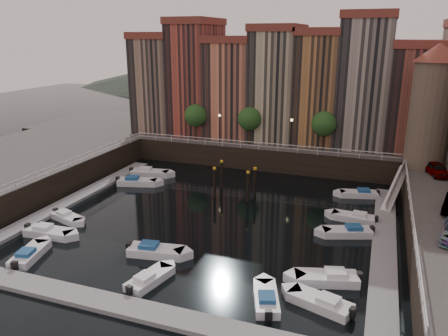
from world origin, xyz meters
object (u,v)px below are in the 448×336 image
at_px(gangway, 396,186).
at_px(car_a, 437,170).
at_px(corner_tower, 432,105).
at_px(mooring_pilings, 234,182).
at_px(boat_left_0, 48,232).
at_px(boat_left_1, 67,217).
at_px(boat_left_3, 137,182).

xyz_separation_m(gangway, car_a, (3.94, 1.49, 1.78)).
bearing_deg(corner_tower, gangway, -122.80).
bearing_deg(corner_tower, car_a, -71.03).
bearing_deg(mooring_pilings, gangway, 13.22).
bearing_deg(corner_tower, boat_left_0, -143.35).
relative_size(mooring_pilings, boat_left_0, 1.01).
xyz_separation_m(boat_left_1, boat_left_3, (0.91, 11.71, 0.07)).
distance_m(corner_tower, boat_left_3, 35.10).
height_order(corner_tower, car_a, corner_tower).
bearing_deg(boat_left_0, gangway, 30.28).
bearing_deg(boat_left_3, gangway, -7.27).
height_order(boat_left_0, boat_left_1, boat_left_0).
xyz_separation_m(boat_left_0, boat_left_3, (0.11, 15.19, 0.02)).
bearing_deg(boat_left_1, mooring_pilings, 59.81).
relative_size(corner_tower, gangway, 1.66).
distance_m(corner_tower, gangway, 9.86).
relative_size(gangway, boat_left_1, 1.99).
height_order(gangway, car_a, car_a).
relative_size(boat_left_0, car_a, 1.18).
xyz_separation_m(corner_tower, boat_left_0, (-32.57, -24.23, -9.83)).
distance_m(mooring_pilings, boat_left_3, 12.53).
relative_size(corner_tower, car_a, 3.38).
bearing_deg(mooring_pilings, boat_left_3, -177.58).
bearing_deg(car_a, corner_tower, 91.34).
relative_size(corner_tower, boat_left_0, 2.86).
height_order(boat_left_3, car_a, car_a).
distance_m(mooring_pilings, car_a, 21.85).
bearing_deg(gangway, corner_tower, 57.20).
bearing_deg(gangway, boat_left_3, -171.26).
xyz_separation_m(boat_left_0, boat_left_1, (-0.80, 3.48, -0.05)).
xyz_separation_m(gangway, boat_left_3, (-29.56, -4.55, -1.53)).
distance_m(mooring_pilings, boat_left_0, 20.16).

